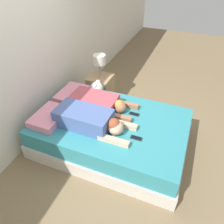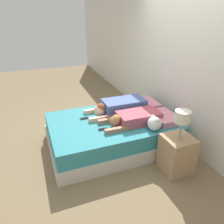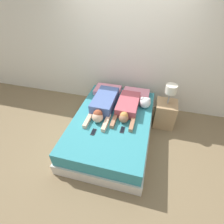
% 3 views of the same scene
% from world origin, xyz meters
% --- Properties ---
extents(ground_plane, '(12.00, 12.00, 0.00)m').
position_xyz_m(ground_plane, '(0.00, 0.00, 0.00)').
color(ground_plane, '#7F6B4C').
extents(wall_back, '(12.00, 0.06, 2.60)m').
position_xyz_m(wall_back, '(0.00, 1.22, 1.30)').
color(wall_back, silver).
rests_on(wall_back, ground_plane).
extents(bed, '(1.46, 2.15, 0.48)m').
position_xyz_m(bed, '(0.00, 0.00, 0.24)').
color(bed, beige).
rests_on(bed, ground_plane).
extents(pillow_head_left, '(0.55, 0.38, 0.10)m').
position_xyz_m(pillow_head_left, '(-0.32, 0.82, 0.53)').
color(pillow_head_left, pink).
rests_on(pillow_head_left, bed).
extents(pillow_head_right, '(0.55, 0.38, 0.10)m').
position_xyz_m(pillow_head_right, '(0.32, 0.82, 0.53)').
color(pillow_head_right, pink).
rests_on(pillow_head_right, bed).
extents(person_left, '(0.41, 1.09, 0.24)m').
position_xyz_m(person_left, '(-0.23, 0.23, 0.60)').
color(person_left, '#4C66A5').
rests_on(person_left, bed).
extents(person_right, '(0.40, 1.00, 0.20)m').
position_xyz_m(person_right, '(0.23, 0.30, 0.57)').
color(person_right, '#B24C59').
rests_on(person_right, bed).
extents(cell_phone_left, '(0.07, 0.15, 0.01)m').
position_xyz_m(cell_phone_left, '(-0.21, -0.42, 0.49)').
color(cell_phone_left, '#2D2D33').
rests_on(cell_phone_left, bed).
extents(cell_phone_right, '(0.07, 0.15, 0.01)m').
position_xyz_m(cell_phone_right, '(0.25, -0.25, 0.49)').
color(cell_phone_right, '#2D2D33').
rests_on(cell_phone_right, bed).
extents(plush_toy, '(0.22, 0.22, 0.23)m').
position_xyz_m(plush_toy, '(0.54, 0.49, 0.60)').
color(plush_toy, white).
rests_on(plush_toy, bed).
extents(nightstand, '(0.41, 0.41, 0.97)m').
position_xyz_m(nightstand, '(0.98, 0.63, 0.33)').
color(nightstand, tan).
rests_on(nightstand, ground_plane).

